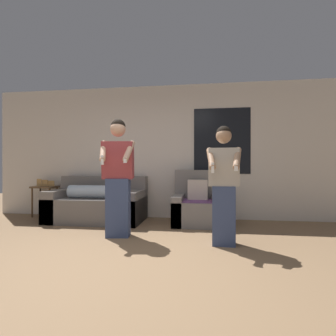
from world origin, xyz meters
The scene contains 7 objects.
ground_plane centered at (0.00, 0.00, 0.00)m, with size 14.00×14.00×0.00m, color #846647.
wall_back centered at (0.02, 2.80, 1.35)m, with size 6.97×0.07×2.70m.
couch centered at (-1.03, 2.28, 0.31)m, with size 1.77×0.95×0.85m.
armchair centered at (0.88, 2.29, 0.32)m, with size 0.87×0.83×0.98m.
side_table centered at (-2.32, 2.56, 0.52)m, with size 0.47×0.35×0.79m.
person_left centered at (-0.27, 1.23, 0.89)m, with size 0.51×0.52×1.74m.
person_right centered at (1.26, 1.03, 0.80)m, with size 0.46×0.47×1.58m.
Camera 1 is at (1.01, -2.51, 1.03)m, focal length 28.00 mm.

